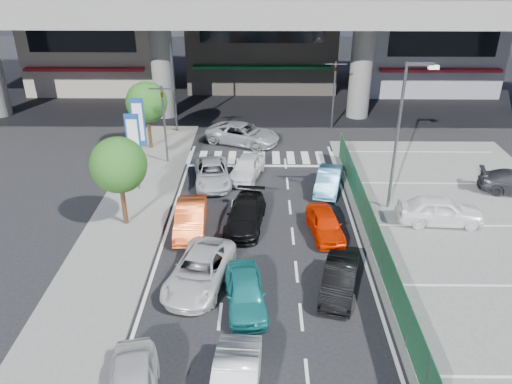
{
  "coord_description": "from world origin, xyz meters",
  "views": [
    {
      "loc": [
        -0.0,
        -18.27,
        13.29
      ],
      "look_at": [
        -0.26,
        4.57,
        1.66
      ],
      "focal_mm": 35.0,
      "sensor_mm": 36.0,
      "label": 1
    }
  ],
  "objects_px": {
    "signboard_far": "(139,124)",
    "crossing_wagon_silver": "(243,134)",
    "tree_far": "(147,102)",
    "wagon_silver_front_left": "(212,173)",
    "signboard_near": "(134,142)",
    "kei_truck_front_right": "(329,180)",
    "traffic_cone": "(404,209)",
    "street_lamp_right": "(402,126)",
    "sedan_black_mid": "(246,215)",
    "sedan_white_front_mid": "(247,167)",
    "taxi_orange_right": "(325,224)",
    "traffic_light_right": "(335,78)",
    "street_lamp_left": "(175,70)",
    "parked_sedan_white": "(440,210)",
    "hatch_black_mid_right": "(339,280)",
    "sedan_white_mid_left": "(199,271)",
    "tree_near": "(119,165)",
    "taxi_orange_left": "(191,218)",
    "taxi_teal_mid": "(246,292)",
    "traffic_light_left": "(163,106)"
  },
  "relations": [
    {
      "from": "kei_truck_front_right",
      "to": "crossing_wagon_silver",
      "type": "distance_m",
      "value": 9.14
    },
    {
      "from": "signboard_far",
      "to": "taxi_orange_right",
      "type": "relative_size",
      "value": 1.29
    },
    {
      "from": "signboard_far",
      "to": "tree_near",
      "type": "bearing_deg",
      "value": -85.1
    },
    {
      "from": "signboard_far",
      "to": "signboard_near",
      "type": "bearing_deg",
      "value": -82.41
    },
    {
      "from": "traffic_light_right",
      "to": "tree_far",
      "type": "distance_m",
      "value": 14.05
    },
    {
      "from": "street_lamp_right",
      "to": "sedan_black_mid",
      "type": "distance_m",
      "value": 9.2
    },
    {
      "from": "street_lamp_left",
      "to": "signboard_near",
      "type": "bearing_deg",
      "value": -94.99
    },
    {
      "from": "sedan_black_mid",
      "to": "taxi_orange_left",
      "type": "bearing_deg",
      "value": -163.83
    },
    {
      "from": "signboard_far",
      "to": "crossing_wagon_silver",
      "type": "bearing_deg",
      "value": 36.42
    },
    {
      "from": "signboard_near",
      "to": "hatch_black_mid_right",
      "type": "height_order",
      "value": "signboard_near"
    },
    {
      "from": "traffic_light_right",
      "to": "signboard_far",
      "type": "bearing_deg",
      "value": -148.57
    },
    {
      "from": "sedan_white_front_mid",
      "to": "hatch_black_mid_right",
      "type": "bearing_deg",
      "value": -55.93
    },
    {
      "from": "taxi_orange_right",
      "to": "parked_sedan_white",
      "type": "xyz_separation_m",
      "value": [
        6.04,
        1.13,
        0.18
      ]
    },
    {
      "from": "traffic_light_right",
      "to": "sedan_white_front_mid",
      "type": "relative_size",
      "value": 1.29
    },
    {
      "from": "traffic_light_left",
      "to": "parked_sedan_white",
      "type": "xyz_separation_m",
      "value": [
        15.44,
        -7.69,
        -3.14
      ]
    },
    {
      "from": "street_lamp_left",
      "to": "sedan_white_mid_left",
      "type": "relative_size",
      "value": 1.67
    },
    {
      "from": "street_lamp_left",
      "to": "kei_truck_front_right",
      "type": "xyz_separation_m",
      "value": [
        10.28,
        -9.83,
        -4.15
      ]
    },
    {
      "from": "signboard_near",
      "to": "sedan_white_mid_left",
      "type": "height_order",
      "value": "signboard_near"
    },
    {
      "from": "signboard_far",
      "to": "taxi_orange_right",
      "type": "xyz_separation_m",
      "value": [
        10.8,
        -7.82,
        -2.45
      ]
    },
    {
      "from": "sedan_white_front_mid",
      "to": "kei_truck_front_right",
      "type": "xyz_separation_m",
      "value": [
        4.85,
        -1.67,
        -0.07
      ]
    },
    {
      "from": "tree_far",
      "to": "traffic_cone",
      "type": "height_order",
      "value": "tree_far"
    },
    {
      "from": "sedan_white_mid_left",
      "to": "sedan_black_mid",
      "type": "bearing_deg",
      "value": 81.37
    },
    {
      "from": "taxi_orange_right",
      "to": "sedan_white_front_mid",
      "type": "relative_size",
      "value": 0.9
    },
    {
      "from": "signboard_near",
      "to": "signboard_far",
      "type": "bearing_deg",
      "value": 97.59
    },
    {
      "from": "street_lamp_right",
      "to": "sedan_black_mid",
      "type": "xyz_separation_m",
      "value": [
        -7.97,
        -2.0,
        -4.13
      ]
    },
    {
      "from": "street_lamp_left",
      "to": "hatch_black_mid_right",
      "type": "relative_size",
      "value": 2.13
    },
    {
      "from": "wagon_silver_front_left",
      "to": "crossing_wagon_silver",
      "type": "height_order",
      "value": "crossing_wagon_silver"
    },
    {
      "from": "sedan_black_mid",
      "to": "signboard_near",
      "type": "bearing_deg",
      "value": 154.98
    },
    {
      "from": "tree_far",
      "to": "hatch_black_mid_right",
      "type": "bearing_deg",
      "value": -55.11
    },
    {
      "from": "traffic_light_right",
      "to": "street_lamp_left",
      "type": "xyz_separation_m",
      "value": [
        -11.83,
        -1.0,
        0.83
      ]
    },
    {
      "from": "hatch_black_mid_right",
      "to": "tree_near",
      "type": "bearing_deg",
      "value": 166.67
    },
    {
      "from": "tree_near",
      "to": "wagon_silver_front_left",
      "type": "bearing_deg",
      "value": 51.46
    },
    {
      "from": "signboard_near",
      "to": "sedan_black_mid",
      "type": "xyz_separation_m",
      "value": [
        6.41,
        -3.99,
        -2.42
      ]
    },
    {
      "from": "traffic_light_right",
      "to": "kei_truck_front_right",
      "type": "xyz_separation_m",
      "value": [
        -1.54,
        -10.83,
        -3.31
      ]
    },
    {
      "from": "traffic_light_right",
      "to": "taxi_orange_right",
      "type": "bearing_deg",
      "value": -98.26
    },
    {
      "from": "wagon_silver_front_left",
      "to": "sedan_white_front_mid",
      "type": "bearing_deg",
      "value": 11.92
    },
    {
      "from": "hatch_black_mid_right",
      "to": "sedan_white_front_mid",
      "type": "xyz_separation_m",
      "value": [
        -4.18,
        11.23,
        0.07
      ]
    },
    {
      "from": "taxi_orange_left",
      "to": "tree_far",
      "type": "bearing_deg",
      "value": 108.15
    },
    {
      "from": "tree_far",
      "to": "traffic_cone",
      "type": "distance_m",
      "value": 18.31
    },
    {
      "from": "wagon_silver_front_left",
      "to": "traffic_cone",
      "type": "relative_size",
      "value": 7.17
    },
    {
      "from": "street_lamp_right",
      "to": "sedan_white_front_mid",
      "type": "xyz_separation_m",
      "value": [
        -8.07,
        3.84,
        -4.08
      ]
    },
    {
      "from": "tree_far",
      "to": "traffic_cone",
      "type": "bearing_deg",
      "value": -31.17
    },
    {
      "from": "tree_far",
      "to": "wagon_silver_front_left",
      "type": "xyz_separation_m",
      "value": [
        4.83,
        -5.44,
        -2.76
      ]
    },
    {
      "from": "kei_truck_front_right",
      "to": "traffic_cone",
      "type": "relative_size",
      "value": 6.04
    },
    {
      "from": "taxi_orange_left",
      "to": "parked_sedan_white",
      "type": "relative_size",
      "value": 0.96
    },
    {
      "from": "signboard_far",
      "to": "wagon_silver_front_left",
      "type": "bearing_deg",
      "value": -22.68
    },
    {
      "from": "sedan_white_mid_left",
      "to": "taxi_teal_mid",
      "type": "relative_size",
      "value": 1.24
    },
    {
      "from": "taxi_orange_right",
      "to": "traffic_light_right",
      "type": "bearing_deg",
      "value": 74.45
    },
    {
      "from": "tree_near",
      "to": "wagon_silver_front_left",
      "type": "xyz_separation_m",
      "value": [
        4.03,
        5.06,
        -2.76
      ]
    },
    {
      "from": "tree_near",
      "to": "traffic_cone",
      "type": "height_order",
      "value": "tree_near"
    }
  ]
}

